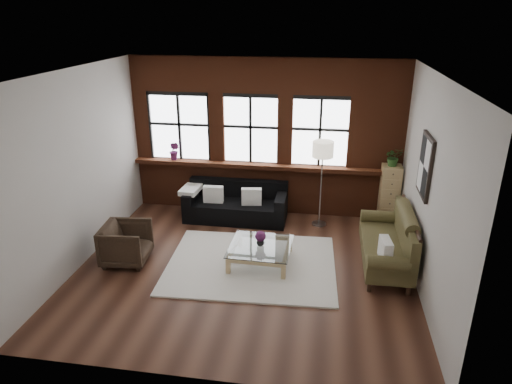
# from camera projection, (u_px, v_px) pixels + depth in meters

# --- Properties ---
(floor) EXTENTS (5.50, 5.50, 0.00)m
(floor) POSITION_uv_depth(u_px,v_px,m) (245.00, 269.00, 7.63)
(floor) COLOR #3B1F15
(floor) RESTS_ON ground
(ceiling) EXTENTS (5.50, 5.50, 0.00)m
(ceiling) POSITION_uv_depth(u_px,v_px,m) (242.00, 73.00, 6.44)
(ceiling) COLOR white
(ceiling) RESTS_ON ground
(wall_back) EXTENTS (5.50, 0.00, 5.50)m
(wall_back) POSITION_uv_depth(u_px,v_px,m) (266.00, 137.00, 9.33)
(wall_back) COLOR #BCB7AF
(wall_back) RESTS_ON ground
(wall_front) EXTENTS (5.50, 0.00, 5.50)m
(wall_front) POSITION_uv_depth(u_px,v_px,m) (200.00, 260.00, 4.74)
(wall_front) COLOR #BCB7AF
(wall_front) RESTS_ON ground
(wall_left) EXTENTS (0.00, 5.00, 5.00)m
(wall_left) POSITION_uv_depth(u_px,v_px,m) (78.00, 170.00, 7.43)
(wall_left) COLOR #BCB7AF
(wall_left) RESTS_ON ground
(wall_right) EXTENTS (0.00, 5.00, 5.00)m
(wall_right) POSITION_uv_depth(u_px,v_px,m) (429.00, 189.00, 6.64)
(wall_right) COLOR #BCB7AF
(wall_right) RESTS_ON ground
(brick_backwall) EXTENTS (5.50, 0.12, 3.20)m
(brick_backwall) POSITION_uv_depth(u_px,v_px,m) (265.00, 138.00, 9.27)
(brick_backwall) COLOR #5E2916
(brick_backwall) RESTS_ON floor
(sill_ledge) EXTENTS (5.50, 0.30, 0.08)m
(sill_ledge) POSITION_uv_depth(u_px,v_px,m) (264.00, 166.00, 9.40)
(sill_ledge) COLOR #5E2916
(sill_ledge) RESTS_ON brick_backwall
(window_left) EXTENTS (1.38, 0.10, 1.50)m
(window_left) POSITION_uv_depth(u_px,v_px,m) (180.00, 128.00, 9.49)
(window_left) COLOR black
(window_left) RESTS_ON brick_backwall
(window_mid) EXTENTS (1.38, 0.10, 1.50)m
(window_mid) POSITION_uv_depth(u_px,v_px,m) (251.00, 130.00, 9.27)
(window_mid) COLOR black
(window_mid) RESTS_ON brick_backwall
(window_right) EXTENTS (1.38, 0.10, 1.50)m
(window_right) POSITION_uv_depth(u_px,v_px,m) (320.00, 133.00, 9.07)
(window_right) COLOR black
(window_right) RESTS_ON brick_backwall
(wall_poster) EXTENTS (0.05, 0.74, 0.94)m
(wall_poster) POSITION_uv_depth(u_px,v_px,m) (426.00, 166.00, 6.82)
(wall_poster) COLOR black
(wall_poster) RESTS_ON wall_right
(shag_rug) EXTENTS (2.90, 2.33, 0.03)m
(shag_rug) POSITION_uv_depth(u_px,v_px,m) (251.00, 264.00, 7.73)
(shag_rug) COLOR silver
(shag_rug) RESTS_ON floor
(dark_sofa) EXTENTS (2.06, 0.83, 0.75)m
(dark_sofa) POSITION_uv_depth(u_px,v_px,m) (236.00, 202.00, 9.31)
(dark_sofa) COLOR black
(dark_sofa) RESTS_ON floor
(pillow_a) EXTENTS (0.41, 0.17, 0.34)m
(pillow_a) POSITION_uv_depth(u_px,v_px,m) (213.00, 194.00, 9.21)
(pillow_a) COLOR white
(pillow_a) RESTS_ON dark_sofa
(pillow_b) EXTENTS (0.42, 0.20, 0.34)m
(pillow_b) POSITION_uv_depth(u_px,v_px,m) (252.00, 197.00, 9.10)
(pillow_b) COLOR white
(pillow_b) RESTS_ON dark_sofa
(vintage_settee) EXTENTS (0.84, 1.90, 1.01)m
(vintage_settee) POSITION_uv_depth(u_px,v_px,m) (386.00, 239.00, 7.53)
(vintage_settee) COLOR #484121
(vintage_settee) RESTS_ON floor
(pillow_settee) EXTENTS (0.19, 0.39, 0.34)m
(pillow_settee) POSITION_uv_depth(u_px,v_px,m) (385.00, 250.00, 6.97)
(pillow_settee) COLOR white
(pillow_settee) RESTS_ON vintage_settee
(armchair) EXTENTS (0.82, 0.80, 0.69)m
(armchair) POSITION_uv_depth(u_px,v_px,m) (126.00, 244.00, 7.71)
(armchair) COLOR black
(armchair) RESTS_ON floor
(coffee_table) EXTENTS (1.05, 1.05, 0.35)m
(coffee_table) POSITION_uv_depth(u_px,v_px,m) (260.00, 255.00, 7.74)
(coffee_table) COLOR tan
(coffee_table) RESTS_ON shag_rug
(vase) EXTENTS (0.14, 0.14, 0.14)m
(vase) POSITION_uv_depth(u_px,v_px,m) (260.00, 242.00, 7.65)
(vase) COLOR #B2B2B2
(vase) RESTS_ON coffee_table
(flowers) EXTENTS (0.18, 0.18, 0.18)m
(flowers) POSITION_uv_depth(u_px,v_px,m) (260.00, 236.00, 7.61)
(flowers) COLOR #622156
(flowers) RESTS_ON vase
(drawer_chest) EXTENTS (0.37, 0.37, 1.22)m
(drawer_chest) POSITION_uv_depth(u_px,v_px,m) (389.00, 195.00, 9.05)
(drawer_chest) COLOR tan
(drawer_chest) RESTS_ON floor
(potted_plant_top) EXTENTS (0.38, 0.35, 0.36)m
(potted_plant_top) POSITION_uv_depth(u_px,v_px,m) (394.00, 157.00, 8.76)
(potted_plant_top) COLOR #2D5923
(potted_plant_top) RESTS_ON drawer_chest
(floor_lamp) EXTENTS (0.40, 0.40, 1.88)m
(floor_lamp) POSITION_uv_depth(u_px,v_px,m) (321.00, 181.00, 8.86)
(floor_lamp) COLOR #A5A5A8
(floor_lamp) RESTS_ON floor
(sill_plant) EXTENTS (0.26, 0.23, 0.40)m
(sill_plant) POSITION_uv_depth(u_px,v_px,m) (174.00, 151.00, 9.56)
(sill_plant) COLOR #622156
(sill_plant) RESTS_ON sill_ledge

